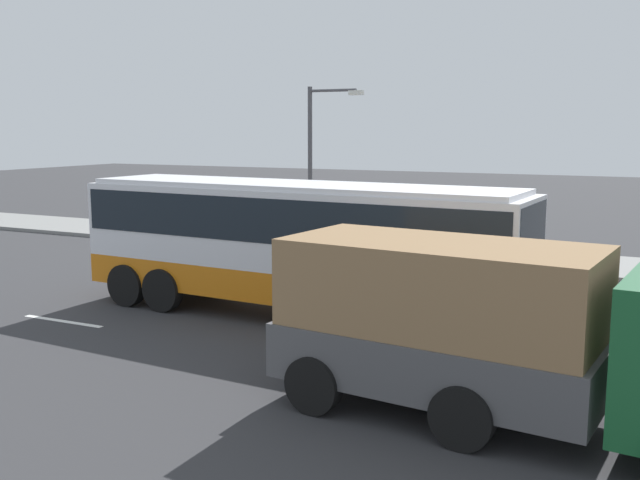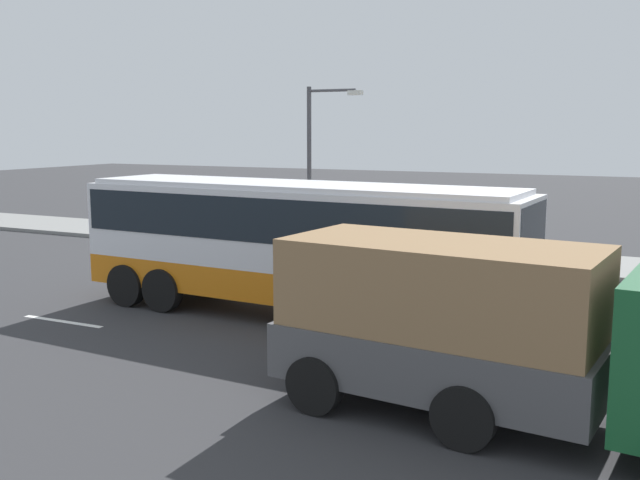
% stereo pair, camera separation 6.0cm
% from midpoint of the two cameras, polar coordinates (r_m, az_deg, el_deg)
% --- Properties ---
extents(ground_plane, '(120.00, 120.00, 0.00)m').
position_cam_midpoint_polar(ground_plane, '(17.83, 0.25, -6.07)').
color(ground_plane, '#333335').
extents(sidewalk_curb, '(80.00, 4.00, 0.15)m').
position_cam_midpoint_polar(sidewalk_curb, '(26.53, 9.19, -1.10)').
color(sidewalk_curb, gray).
rests_on(sidewalk_curb, ground_plane).
extents(lane_centreline, '(38.65, 0.16, 0.01)m').
position_cam_midpoint_polar(lane_centreline, '(14.10, 4.50, -10.13)').
color(lane_centreline, white).
rests_on(lane_centreline, ground_plane).
extents(coach_bus, '(11.37, 3.15, 3.28)m').
position_cam_midpoint_polar(coach_bus, '(17.43, -1.84, 0.43)').
color(coach_bus, orange).
rests_on(coach_bus, ground_plane).
extents(cargo_truck, '(7.44, 3.21, 2.80)m').
position_cam_midpoint_polar(cargo_truck, '(11.47, 14.07, -6.73)').
color(cargo_truck, '#19592D').
rests_on(cargo_truck, ground_plane).
extents(pedestrian_near_curb, '(0.32, 0.32, 1.51)m').
position_cam_midpoint_polar(pedestrian_near_curb, '(27.22, 0.64, 1.25)').
color(pedestrian_near_curb, '#38334C').
rests_on(pedestrian_near_curb, sidewalk_curb).
extents(street_lamp, '(2.11, 0.24, 5.90)m').
position_cam_midpoint_polar(street_lamp, '(26.01, -0.20, 6.72)').
color(street_lamp, '#47474C').
rests_on(street_lamp, sidewalk_curb).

